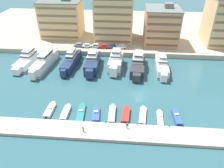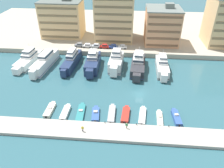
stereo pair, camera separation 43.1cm
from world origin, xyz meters
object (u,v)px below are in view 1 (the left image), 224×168
Objects in this scene: motorboat_cream_far_left at (50,110)px; yacht_white_left at (45,62)px; motorboat_white_mid_right at (143,116)px; car_blue_center at (113,46)px; motorboat_blue_center_left at (96,114)px; motorboat_teal_mid_left at (81,113)px; pedestrian_near_edge at (83,128)px; motorboat_blue_far_right at (177,117)px; pedestrian_mid_deck at (127,125)px; motorboat_red_center_right at (126,115)px; yacht_navy_mid_left at (71,61)px; motorboat_cream_right at (160,118)px; yacht_charcoal_center_right at (138,64)px; car_white_left at (87,45)px; car_red_center_left at (104,46)px; car_white_center_right at (122,46)px; yacht_white_mid_right at (162,66)px; yacht_white_far_left at (28,59)px; motorboat_grey_center at (112,114)px; car_grey_far_left at (79,45)px; motorboat_white_left at (66,113)px; yacht_white_center at (116,62)px; car_silver_mid_left at (96,46)px; yacht_navy_center_left at (92,62)px.

yacht_white_left is at bearing 111.65° from motorboat_cream_far_left.
car_blue_center is at bearing 105.39° from motorboat_white_mid_right.
motorboat_teal_mid_left is at bearing 177.42° from motorboat_blue_center_left.
motorboat_cream_far_left is 13.93m from pedestrian_near_edge.
motorboat_blue_far_right is 14.65m from pedestrian_mid_deck.
yacht_white_left is 29.71m from car_blue_center.
motorboat_red_center_right is 13.09m from pedestrian_near_edge.
yacht_navy_mid_left is 40.83m from pedestrian_mid_deck.
motorboat_cream_right is at bearing -69.21° from car_blue_center.
pedestrian_near_edge is (-14.20, -35.17, -0.44)m from yacht_charcoal_center_right.
pedestrian_near_edge is at bearing -81.00° from car_white_left.
pedestrian_mid_deck is at bearing -76.75° from car_red_center_left.
car_white_left is 1.01× the size of car_white_center_right.
car_white_center_right reaches higher than motorboat_blue_far_right.
motorboat_cream_right is at bearing -1.03° from motorboat_blue_center_left.
motorboat_blue_center_left is (-21.04, -27.31, -1.80)m from yacht_white_mid_right.
yacht_white_far_left is 45.73m from motorboat_grey_center.
car_grey_far_left is (-0.33, 42.30, 2.55)m from motorboat_cream_far_left.
motorboat_blue_center_left reaches higher than motorboat_white_left.
yacht_white_center reaches higher than motorboat_grey_center.
motorboat_cream_far_left is 26.42m from motorboat_white_mid_right.
motorboat_cream_right is (31.50, -28.98, -1.91)m from yacht_navy_mid_left.
motorboat_red_center_right is 1.77× the size of car_white_left.
car_blue_center is (-20.80, 42.22, 2.44)m from motorboat_blue_far_right.
yacht_white_mid_right reaches higher than motorboat_red_center_right.
motorboat_white_mid_right is 44.87m from car_red_center_left.
car_grey_far_left is (10.06, 16.13, 0.73)m from yacht_white_left.
motorboat_teal_mid_left is at bearing -46.64° from yacht_white_far_left.
car_grey_far_left is at bearing 107.69° from motorboat_blue_center_left.
yacht_white_far_left is 4.61× the size of car_silver_mid_left.
car_blue_center is 50.06m from pedestrian_near_edge.
motorboat_teal_mid_left reaches higher than motorboat_white_mid_right.
car_white_center_right is (10.59, 15.10, 0.57)m from yacht_navy_center_left.
yacht_navy_mid_left reaches higher than car_white_left.
yacht_white_mid_right is 2.44× the size of motorboat_white_left.
car_grey_far_left is (0.08, 14.28, 0.71)m from yacht_navy_mid_left.
motorboat_blue_center_left is 42.55m from car_red_center_left.
car_white_left is at bearing 133.82° from yacht_white_center.
car_red_center_left is (-23.48, 15.09, 0.79)m from yacht_white_mid_right.
motorboat_cream_far_left is 1.03× the size of motorboat_cream_right.
motorboat_blue_far_right is (22.26, 0.28, 0.15)m from motorboat_blue_center_left.
yacht_white_center is 31.07m from motorboat_white_left.
car_white_left is at bearing 103.25° from motorboat_blue_center_left.
car_red_center_left is (11.26, -0.54, 0.00)m from car_grey_far_left.
car_white_left is at bearing -179.92° from car_blue_center.
car_grey_far_left and car_silver_mid_left have the same top height.
motorboat_white_left is 1.04× the size of motorboat_blue_center_left.
pedestrian_mid_deck is (3.45, -48.00, -1.09)m from car_white_center_right.
car_blue_center is (-19.58, 15.19, 0.79)m from yacht_white_mid_right.
yacht_white_mid_right reaches higher than car_white_left.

